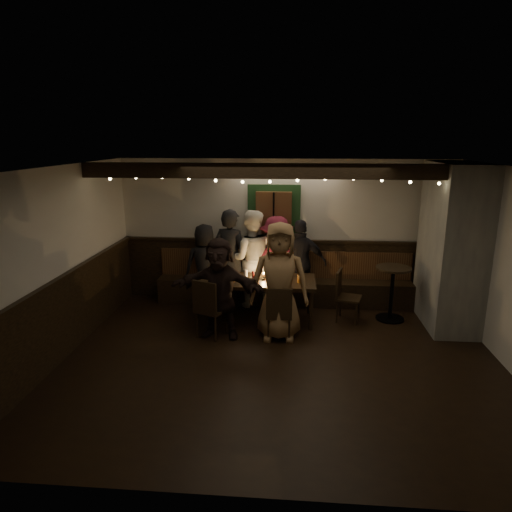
# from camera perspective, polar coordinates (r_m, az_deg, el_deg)

# --- Properties ---
(room) EXTENTS (6.02, 5.01, 2.62)m
(room) POSITION_cam_1_polar(r_m,az_deg,el_deg) (7.43, 11.65, -0.41)
(room) COLOR black
(room) RESTS_ON ground
(dining_table) EXTENTS (1.97, 0.85, 0.86)m
(dining_table) POSITION_cam_1_polar(r_m,az_deg,el_deg) (7.50, -0.14, -3.38)
(dining_table) COLOR black
(dining_table) RESTS_ON ground
(chair_near_left) EXTENTS (0.55, 0.55, 0.92)m
(chair_near_left) POSITION_cam_1_polar(r_m,az_deg,el_deg) (6.91, -5.95, -6.19)
(chair_near_left) COLOR black
(chair_near_left) RESTS_ON ground
(chair_near_right) EXTENTS (0.39, 0.39, 0.84)m
(chair_near_right) POSITION_cam_1_polar(r_m,az_deg,el_deg) (6.80, 2.91, -6.87)
(chair_near_right) COLOR black
(chair_near_right) RESTS_ON ground
(chair_end) EXTENTS (0.48, 0.48, 0.86)m
(chair_end) POSITION_cam_1_polar(r_m,az_deg,el_deg) (7.68, 10.95, -4.51)
(chair_end) COLOR black
(chair_end) RESTS_ON ground
(high_top) EXTENTS (0.57, 0.57, 0.91)m
(high_top) POSITION_cam_1_polar(r_m,az_deg,el_deg) (7.87, 16.65, -3.69)
(high_top) COLOR black
(high_top) RESTS_ON ground
(person_a) EXTENTS (0.84, 0.69, 1.48)m
(person_a) POSITION_cam_1_polar(r_m,az_deg,el_deg) (8.26, -6.37, -1.09)
(person_a) COLOR black
(person_a) RESTS_ON ground
(person_b) EXTENTS (0.75, 0.62, 1.77)m
(person_b) POSITION_cam_1_polar(r_m,az_deg,el_deg) (8.10, -3.20, -0.28)
(person_b) COLOR black
(person_b) RESTS_ON ground
(person_c) EXTENTS (0.90, 0.73, 1.74)m
(person_c) POSITION_cam_1_polar(r_m,az_deg,el_deg) (8.11, -0.59, -0.33)
(person_c) COLOR white
(person_c) RESTS_ON ground
(person_d) EXTENTS (1.18, 0.88, 1.63)m
(person_d) POSITION_cam_1_polar(r_m,az_deg,el_deg) (8.12, 2.55, -0.73)
(person_d) COLOR #591524
(person_d) RESTS_ON ground
(person_e) EXTENTS (0.92, 0.39, 1.57)m
(person_e) POSITION_cam_1_polar(r_m,az_deg,el_deg) (8.18, 5.59, -0.90)
(person_e) COLOR black
(person_e) RESTS_ON ground
(person_f) EXTENTS (1.48, 0.65, 1.54)m
(person_f) POSITION_cam_1_polar(r_m,az_deg,el_deg) (6.88, -4.59, -4.02)
(person_f) COLOR black
(person_f) RESTS_ON ground
(person_g) EXTENTS (0.88, 0.58, 1.79)m
(person_g) POSITION_cam_1_polar(r_m,az_deg,el_deg) (6.78, 2.94, -3.19)
(person_g) COLOR olive
(person_g) RESTS_ON ground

